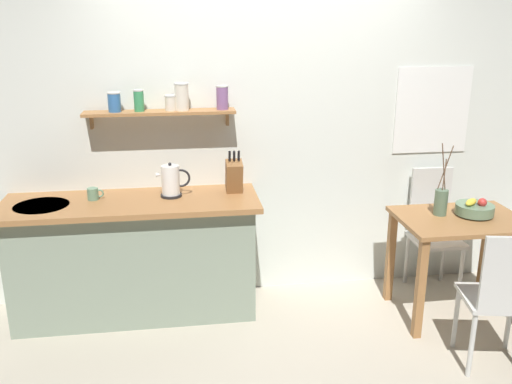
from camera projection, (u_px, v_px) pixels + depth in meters
ground_plane at (274, 324)px, 4.13m from camera, size 14.00×14.00×0.00m
back_wall at (287, 126)px, 4.36m from camera, size 6.80×0.11×2.70m
kitchen_counter at (135, 257)px, 4.15m from camera, size 1.83×0.63×0.91m
wall_shelf at (166, 105)px, 4.02m from camera, size 1.09×0.20×0.33m
dining_table at (459, 236)px, 4.10m from camera, size 0.90×0.66×0.78m
dining_chair_near at (502, 294)px, 3.45m from camera, size 0.48×0.46×0.96m
dining_chair_far at (433, 225)px, 4.55m from camera, size 0.39×0.39×1.00m
fruit_bowl at (475, 209)px, 4.08m from camera, size 0.27×0.27×0.14m
twig_vase at (441, 201)px, 4.08m from camera, size 0.10×0.10×0.54m
electric_kettle at (171, 181)px, 4.06m from camera, size 0.25×0.15×0.26m
knife_block at (234, 176)px, 4.14m from camera, size 0.12×0.18×0.33m
coffee_mug_by_sink at (93, 194)px, 4.00m from camera, size 0.12×0.08×0.09m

